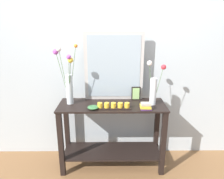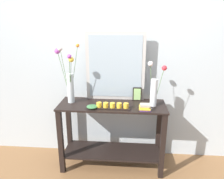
{
  "view_description": "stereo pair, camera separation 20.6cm",
  "coord_description": "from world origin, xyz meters",
  "px_view_note": "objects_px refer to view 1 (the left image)",
  "views": [
    {
      "loc": [
        -0.02,
        -2.3,
        1.72
      ],
      "look_at": [
        0.0,
        0.0,
        1.0
      ],
      "focal_mm": 34.21,
      "sensor_mm": 36.0,
      "label": 1
    },
    {
      "loc": [
        0.19,
        -2.29,
        1.72
      ],
      "look_at": [
        0.0,
        0.0,
        1.0
      ],
      "focal_mm": 34.21,
      "sensor_mm": 36.0,
      "label": 2
    }
  ],
  "objects_px": {
    "candle_tray": "(113,106)",
    "vase_right": "(154,87)",
    "tall_vase_left": "(68,80)",
    "mirror_leaning": "(114,67)",
    "book_stack": "(146,106)",
    "picture_frame_small": "(136,93)",
    "console_table": "(112,130)",
    "decorative_bowl": "(93,107)"
  },
  "relations": [
    {
      "from": "console_table",
      "to": "mirror_leaning",
      "type": "relative_size",
      "value": 1.53
    },
    {
      "from": "tall_vase_left",
      "to": "vase_right",
      "type": "relative_size",
      "value": 1.34
    },
    {
      "from": "candle_tray",
      "to": "book_stack",
      "type": "relative_size",
      "value": 3.07
    },
    {
      "from": "mirror_leaning",
      "to": "decorative_bowl",
      "type": "relative_size",
      "value": 6.53
    },
    {
      "from": "tall_vase_left",
      "to": "decorative_bowl",
      "type": "xyz_separation_m",
      "value": [
        0.29,
        -0.17,
        -0.27
      ]
    },
    {
      "from": "console_table",
      "to": "book_stack",
      "type": "distance_m",
      "value": 0.53
    },
    {
      "from": "tall_vase_left",
      "to": "book_stack",
      "type": "bearing_deg",
      "value": -11.63
    },
    {
      "from": "tall_vase_left",
      "to": "book_stack",
      "type": "height_order",
      "value": "tall_vase_left"
    },
    {
      "from": "mirror_leaning",
      "to": "vase_right",
      "type": "height_order",
      "value": "mirror_leaning"
    },
    {
      "from": "tall_vase_left",
      "to": "book_stack",
      "type": "relative_size",
      "value": 5.26
    },
    {
      "from": "console_table",
      "to": "tall_vase_left",
      "type": "relative_size",
      "value": 1.84
    },
    {
      "from": "console_table",
      "to": "candle_tray",
      "type": "bearing_deg",
      "value": -83.22
    },
    {
      "from": "console_table",
      "to": "vase_right",
      "type": "xyz_separation_m",
      "value": [
        0.47,
        0.01,
        0.53
      ]
    },
    {
      "from": "tall_vase_left",
      "to": "vase_right",
      "type": "distance_m",
      "value": 0.97
    },
    {
      "from": "vase_right",
      "to": "picture_frame_small",
      "type": "distance_m",
      "value": 0.26
    },
    {
      "from": "mirror_leaning",
      "to": "picture_frame_small",
      "type": "relative_size",
      "value": 4.87
    },
    {
      "from": "tall_vase_left",
      "to": "candle_tray",
      "type": "relative_size",
      "value": 1.71
    },
    {
      "from": "mirror_leaning",
      "to": "vase_right",
      "type": "bearing_deg",
      "value": -22.04
    },
    {
      "from": "tall_vase_left",
      "to": "decorative_bowl",
      "type": "height_order",
      "value": "tall_vase_left"
    },
    {
      "from": "tall_vase_left",
      "to": "candle_tray",
      "type": "distance_m",
      "value": 0.59
    },
    {
      "from": "picture_frame_small",
      "to": "decorative_bowl",
      "type": "bearing_deg",
      "value": -150.06
    },
    {
      "from": "decorative_bowl",
      "to": "mirror_leaning",
      "type": "bearing_deg",
      "value": 54.69
    },
    {
      "from": "mirror_leaning",
      "to": "candle_tray",
      "type": "bearing_deg",
      "value": -91.77
    },
    {
      "from": "mirror_leaning",
      "to": "tall_vase_left",
      "type": "xyz_separation_m",
      "value": [
        -0.52,
        -0.16,
        -0.12
      ]
    },
    {
      "from": "vase_right",
      "to": "picture_frame_small",
      "type": "height_order",
      "value": "vase_right"
    },
    {
      "from": "tall_vase_left",
      "to": "vase_right",
      "type": "height_order",
      "value": "tall_vase_left"
    },
    {
      "from": "decorative_bowl",
      "to": "console_table",
      "type": "bearing_deg",
      "value": 34.18
    },
    {
      "from": "mirror_leaning",
      "to": "book_stack",
      "type": "xyz_separation_m",
      "value": [
        0.34,
        -0.33,
        -0.37
      ]
    },
    {
      "from": "console_table",
      "to": "book_stack",
      "type": "bearing_deg",
      "value": -22.15
    },
    {
      "from": "mirror_leaning",
      "to": "decorative_bowl",
      "type": "xyz_separation_m",
      "value": [
        -0.23,
        -0.33,
        -0.38
      ]
    },
    {
      "from": "vase_right",
      "to": "picture_frame_small",
      "type": "bearing_deg",
      "value": 141.97
    },
    {
      "from": "mirror_leaning",
      "to": "book_stack",
      "type": "relative_size",
      "value": 6.33
    },
    {
      "from": "tall_vase_left",
      "to": "book_stack",
      "type": "distance_m",
      "value": 0.91
    },
    {
      "from": "tall_vase_left",
      "to": "picture_frame_small",
      "type": "distance_m",
      "value": 0.82
    },
    {
      "from": "console_table",
      "to": "mirror_leaning",
      "type": "distance_m",
      "value": 0.76
    },
    {
      "from": "mirror_leaning",
      "to": "vase_right",
      "type": "xyz_separation_m",
      "value": [
        0.45,
        -0.18,
        -0.2
      ]
    },
    {
      "from": "vase_right",
      "to": "console_table",
      "type": "bearing_deg",
      "value": -179.31
    },
    {
      "from": "decorative_bowl",
      "to": "book_stack",
      "type": "bearing_deg",
      "value": -0.76
    },
    {
      "from": "console_table",
      "to": "tall_vase_left",
      "type": "xyz_separation_m",
      "value": [
        -0.5,
        0.03,
        0.61
      ]
    },
    {
      "from": "tall_vase_left",
      "to": "decorative_bowl",
      "type": "distance_m",
      "value": 0.43
    },
    {
      "from": "console_table",
      "to": "picture_frame_small",
      "type": "distance_m",
      "value": 0.52
    },
    {
      "from": "candle_tray",
      "to": "vase_right",
      "type": "bearing_deg",
      "value": 15.98
    }
  ]
}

